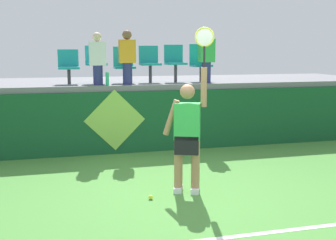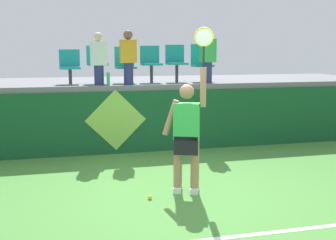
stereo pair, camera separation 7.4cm
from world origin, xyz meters
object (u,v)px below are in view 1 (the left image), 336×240
stadium_chair_3 (150,61)px  stadium_chair_4 (175,61)px  stadium_chair_0 (69,65)px  spectator_1 (98,58)px  tennis_ball (151,197)px  spectator_0 (127,56)px  spectator_2 (207,56)px  stadium_chair_5 (200,61)px  stadium_chair_1 (96,62)px  water_bottle (107,79)px  tennis_player (188,133)px  stadium_chair_2 (124,64)px

stadium_chair_3 → stadium_chair_4: stadium_chair_4 is taller
stadium_chair_0 → spectator_1: (0.58, -0.40, 0.16)m
tennis_ball → spectator_0: (0.20, 3.16, 1.99)m
stadium_chair_4 → spectator_2: spectator_2 is taller
stadium_chair_5 → spectator_2: spectator_2 is taller
stadium_chair_1 → stadium_chair_3: (1.20, 0.00, -0.01)m
stadium_chair_1 → stadium_chair_5: size_ratio=0.95×
stadium_chair_3 → spectator_2: size_ratio=0.72×
water_bottle → spectator_2: 2.28m
spectator_1 → spectator_2: bearing=-0.6°
stadium_chair_4 → spectator_0: spectator_0 is taller
tennis_ball → spectator_1: size_ratio=0.06×
tennis_player → stadium_chair_2: size_ratio=3.09×
tennis_ball → stadium_chair_4: (1.37, 3.63, 1.88)m
stadium_chair_1 → spectator_2: (2.40, -0.43, 0.12)m
tennis_ball → stadium_chair_2: (0.20, 3.63, 1.82)m
stadium_chair_4 → spectator_1: (-1.78, -0.41, 0.08)m
tennis_player → stadium_chair_2: 3.60m
water_bottle → stadium_chair_1: 0.70m
tennis_player → spectator_1: bearing=108.7°
tennis_player → stadium_chair_3: 3.58m
stadium_chair_4 → stadium_chair_0: bearing=-179.9°
tennis_player → tennis_ball: tennis_player is taller
spectator_0 → stadium_chair_4: bearing=21.8°
stadium_chair_4 → spectator_0: size_ratio=0.74×
tennis_ball → stadium_chair_1: 4.10m
stadium_chair_2 → stadium_chair_5: (1.78, 0.00, 0.04)m
stadium_chair_0 → stadium_chair_2: stadium_chair_2 is taller
stadium_chair_1 → spectator_2: size_ratio=0.72×
spectator_1 → stadium_chair_4: bearing=12.8°
stadium_chair_2 → spectator_0: bearing=-90.0°
tennis_ball → spectator_0: bearing=86.4°
tennis_ball → stadium_chair_3: bearing=77.9°
tennis_player → spectator_2: bearing=65.6°
stadium_chair_5 → tennis_ball: bearing=-118.5°
stadium_chair_0 → stadium_chair_1: stadium_chair_1 is taller
tennis_player → water_bottle: (-0.85, 2.86, 0.63)m
stadium_chair_4 → stadium_chair_3: bearing=-179.8°
water_bottle → spectator_2: (2.22, 0.16, 0.46)m
spectator_1 → stadium_chair_1: bearing=90.0°
stadium_chair_3 → spectator_1: size_ratio=0.76×
stadium_chair_2 → stadium_chair_5: bearing=0.1°
stadium_chair_4 → spectator_0: bearing=-158.2°
stadium_chair_3 → spectator_0: size_ratio=0.72×
tennis_ball → stadium_chair_1: stadium_chair_1 is taller
stadium_chair_0 → spectator_1: size_ratio=0.68×
stadium_chair_2 → spectator_2: spectator_2 is taller
spectator_1 → tennis_ball: bearing=-82.6°
stadium_chair_5 → spectator_1: spectator_1 is taller
stadium_chair_1 → stadium_chair_5: (2.40, 0.01, -0.01)m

